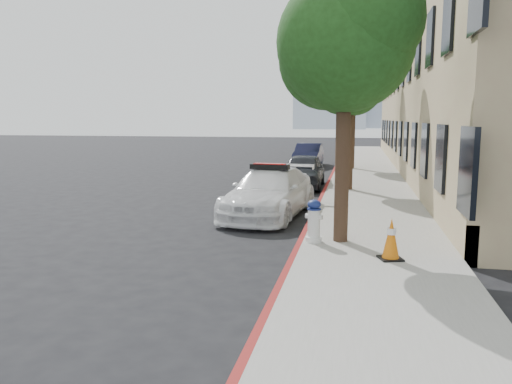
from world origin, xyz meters
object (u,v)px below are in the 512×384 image
at_px(fire_hydrant, 314,221).
at_px(traffic_cone, 391,239).
at_px(parked_car_far, 308,155).
at_px(parked_car_mid, 303,171).
at_px(police_car, 270,192).

height_order(fire_hydrant, traffic_cone, fire_hydrant).
bearing_deg(traffic_cone, parked_car_far, 100.03).
xyz_separation_m(parked_car_mid, fire_hydrant, (1.25, -9.44, -0.08)).
xyz_separation_m(parked_car_mid, traffic_cone, (2.76, -10.48, -0.13)).
distance_m(parked_car_far, traffic_cone, 19.60).
bearing_deg(fire_hydrant, parked_car_far, 113.69).
height_order(police_car, fire_hydrant, police_car).
height_order(police_car, traffic_cone, police_car).
bearing_deg(police_car, parked_car_far, 98.21).
xyz_separation_m(police_car, traffic_cone, (3.05, -4.39, -0.14)).
bearing_deg(traffic_cone, fire_hydrant, 145.43).
distance_m(parked_car_mid, parked_car_far, 8.85).
distance_m(police_car, traffic_cone, 5.35).
distance_m(fire_hydrant, traffic_cone, 1.84).
xyz_separation_m(parked_car_far, traffic_cone, (3.41, -19.30, -0.12)).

